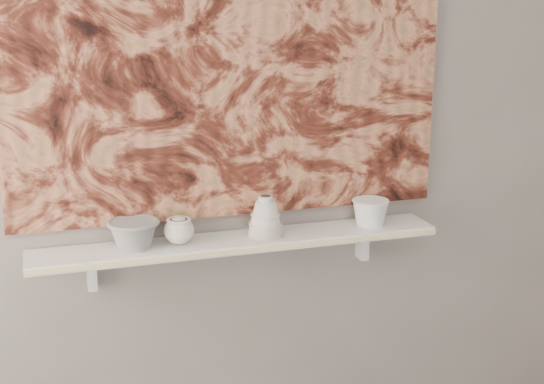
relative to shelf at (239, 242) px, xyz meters
name	(u,v)px	position (x,y,z in m)	size (l,w,h in m)	color
wall_back	(230,111)	(0.00, 0.09, 0.44)	(3.60, 3.60, 0.00)	slate
shelf	(239,242)	(0.00, 0.00, 0.00)	(1.40, 0.18, 0.03)	white
shelf_stripe	(246,251)	(0.00, -0.09, 0.00)	(1.40, 0.01, 0.02)	#F7E6A5
bracket_left	(92,272)	(-0.49, 0.06, -0.07)	(0.03, 0.06, 0.12)	white
bracket_right	(362,243)	(0.49, 0.06, -0.07)	(0.03, 0.06, 0.12)	white
painting	(230,54)	(0.00, 0.08, 0.62)	(1.50, 0.03, 1.10)	#5C2519
house_motif	(355,139)	(0.45, 0.07, 0.32)	(0.09, 0.00, 0.08)	black
bowl_grey	(134,234)	(-0.35, 0.00, 0.06)	(0.17, 0.17, 0.10)	gray
cup_cream	(179,231)	(-0.20, 0.00, 0.06)	(0.10, 0.10, 0.09)	silver
bell_vessel	(265,216)	(0.10, 0.00, 0.09)	(0.13, 0.13, 0.14)	silver
bowl_white	(370,212)	(0.49, 0.00, 0.06)	(0.13, 0.13, 0.10)	silver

